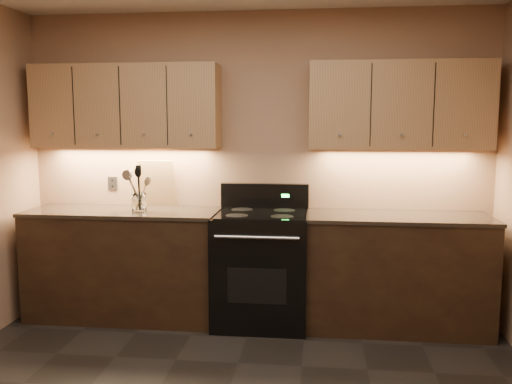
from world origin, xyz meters
TOP-DOWN VIEW (x-y plane):
  - wall_back at (0.00, 2.00)m, footprint 4.00×0.04m
  - counter_left at (-1.10, 1.70)m, footprint 1.62×0.62m
  - counter_right at (1.18, 1.70)m, footprint 1.46×0.62m
  - stove at (0.08, 1.68)m, footprint 0.76×0.68m
  - upper_cab_left at (-1.10, 1.85)m, footprint 1.60×0.30m
  - upper_cab_right at (1.18, 1.85)m, footprint 1.44×0.30m
  - outlet_plate at (-1.30, 1.99)m, footprint 0.08×0.01m
  - utensil_crock at (-0.95, 1.66)m, footprint 0.12×0.12m
  - cutting_board at (-0.88, 1.96)m, footprint 0.32×0.09m
  - wooden_spoon at (-0.96, 1.64)m, footprint 0.16×0.11m
  - black_spoon at (-0.94, 1.67)m, footprint 0.08×0.15m
  - black_turner at (-0.93, 1.63)m, footprint 0.11×0.11m
  - steel_spatula at (-0.91, 1.67)m, footprint 0.21×0.16m
  - steel_skimmer at (-0.91, 1.65)m, footprint 0.22×0.10m

SIDE VIEW (x-z plane):
  - counter_left at x=-1.10m, z-range 0.00..0.93m
  - counter_right at x=1.18m, z-range 0.00..0.93m
  - stove at x=0.08m, z-range -0.09..1.05m
  - utensil_crock at x=-0.95m, z-range 0.92..1.07m
  - wooden_spoon at x=-0.96m, z-range 0.94..1.23m
  - steel_skimmer at x=-0.91m, z-range 0.94..1.29m
  - outlet_plate at x=-1.30m, z-range 1.06..1.18m
  - black_spoon at x=-0.94m, z-range 0.94..1.31m
  - steel_spatula at x=-0.91m, z-range 0.94..1.32m
  - cutting_board at x=-0.88m, z-range 0.93..1.34m
  - black_turner at x=-0.93m, z-range 0.94..1.33m
  - wall_back at x=0.00m, z-range 0.00..2.60m
  - upper_cab_left at x=-1.10m, z-range 1.45..2.15m
  - upper_cab_right at x=1.18m, z-range 1.45..2.15m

